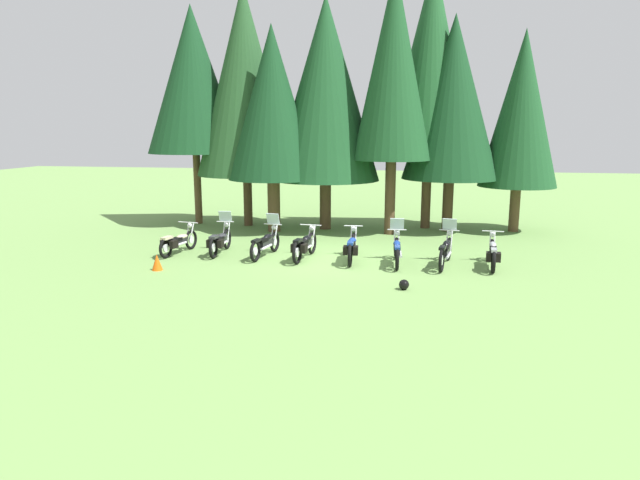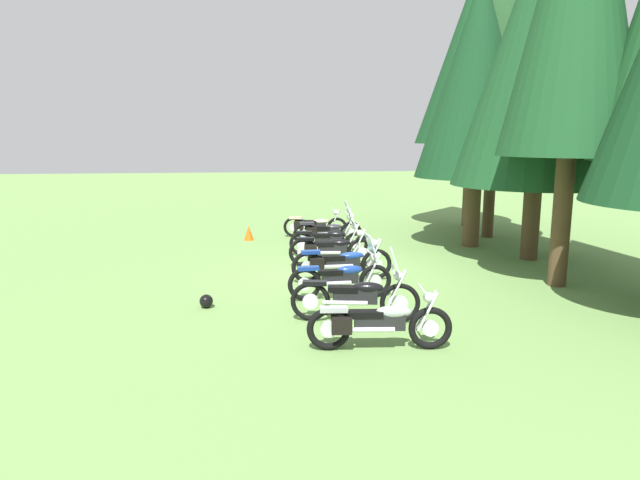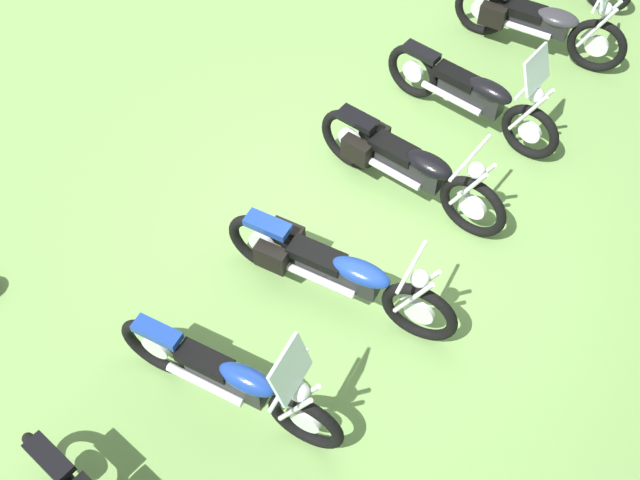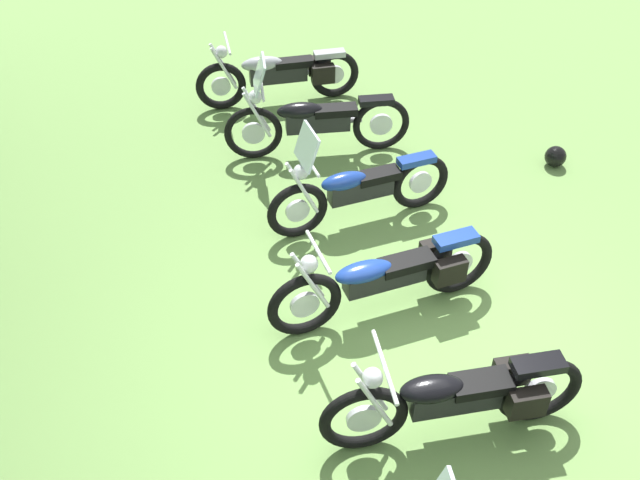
% 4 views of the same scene
% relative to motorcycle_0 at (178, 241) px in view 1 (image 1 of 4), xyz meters
% --- Properties ---
extents(ground_plane, '(80.00, 80.00, 0.00)m').
position_rel_motorcycle_0_xyz_m(ground_plane, '(5.16, -0.03, -0.43)').
color(ground_plane, '#6B934C').
extents(motorcycle_0, '(0.85, 2.15, 0.99)m').
position_rel_motorcycle_0_xyz_m(motorcycle_0, '(0.00, 0.00, 0.00)').
color(motorcycle_0, black).
rests_on(motorcycle_0, ground_plane).
extents(motorcycle_1, '(0.61, 2.20, 1.37)m').
position_rel_motorcycle_0_xyz_m(motorcycle_1, '(1.39, 0.27, 0.03)').
color(motorcycle_1, black).
rests_on(motorcycle_1, ground_plane).
extents(motorcycle_2, '(0.64, 2.25, 1.36)m').
position_rel_motorcycle_0_xyz_m(motorcycle_2, '(3.02, 0.14, 0.04)').
color(motorcycle_2, black).
rests_on(motorcycle_2, ground_plane).
extents(motorcycle_3, '(0.76, 2.28, 1.03)m').
position_rel_motorcycle_0_xyz_m(motorcycle_3, '(4.36, -0.02, 0.04)').
color(motorcycle_3, black).
rests_on(motorcycle_3, ground_plane).
extents(motorcycle_4, '(0.61, 2.42, 1.03)m').
position_rel_motorcycle_0_xyz_m(motorcycle_4, '(5.89, -0.00, 0.03)').
color(motorcycle_4, black).
rests_on(motorcycle_4, ground_plane).
extents(motorcycle_5, '(0.60, 2.23, 1.36)m').
position_rel_motorcycle_0_xyz_m(motorcycle_5, '(7.32, -0.19, 0.04)').
color(motorcycle_5, black).
rests_on(motorcycle_5, ground_plane).
extents(motorcycle_6, '(0.69, 2.37, 1.38)m').
position_rel_motorcycle_0_xyz_m(motorcycle_6, '(8.81, -0.14, 0.06)').
color(motorcycle_6, black).
rests_on(motorcycle_6, ground_plane).
extents(motorcycle_7, '(0.67, 2.34, 1.01)m').
position_rel_motorcycle_0_xyz_m(motorcycle_7, '(10.21, -0.08, 0.02)').
color(motorcycle_7, black).
rests_on(motorcycle_7, ground_plane).
extents(pine_tree_0, '(4.06, 4.06, 9.28)m').
position_rel_motorcycle_0_xyz_m(pine_tree_0, '(-1.70, 6.02, 5.75)').
color(pine_tree_0, brown).
rests_on(pine_tree_0, ground_plane).
extents(pine_tree_1, '(4.20, 4.20, 10.00)m').
position_rel_motorcycle_0_xyz_m(pine_tree_1, '(0.64, 5.88, 5.66)').
color(pine_tree_1, '#4C3823').
rests_on(pine_tree_1, ground_plane).
extents(pine_tree_2, '(3.62, 3.62, 8.17)m').
position_rel_motorcycle_0_xyz_m(pine_tree_2, '(2.11, 4.69, 4.70)').
color(pine_tree_2, brown).
rests_on(pine_tree_2, ground_plane).
extents(pine_tree_3, '(4.46, 4.46, 9.35)m').
position_rel_motorcycle_0_xyz_m(pine_tree_3, '(4.10, 5.60, 5.26)').
color(pine_tree_3, '#4C3823').
rests_on(pine_tree_3, ground_plane).
extents(pine_tree_4, '(3.05, 3.05, 10.16)m').
position_rel_motorcycle_0_xyz_m(pine_tree_4, '(6.83, 4.89, 6.09)').
color(pine_tree_4, '#4C3823').
rests_on(pine_tree_4, ground_plane).
extents(pine_tree_5, '(3.70, 3.70, 10.73)m').
position_rel_motorcycle_0_xyz_m(pine_tree_5, '(8.26, 6.59, 6.36)').
color(pine_tree_5, brown).
rests_on(pine_tree_5, ground_plane).
extents(pine_tree_6, '(3.87, 3.87, 8.55)m').
position_rel_motorcycle_0_xyz_m(pine_tree_6, '(9.14, 6.05, 4.90)').
color(pine_tree_6, '#42301E').
rests_on(pine_tree_6, ground_plane).
extents(pine_tree_7, '(3.09, 3.09, 7.98)m').
position_rel_motorcycle_0_xyz_m(pine_tree_7, '(11.84, 6.37, 4.47)').
color(pine_tree_7, brown).
rests_on(pine_tree_7, ground_plane).
extents(traffic_cone, '(0.32, 0.32, 0.48)m').
position_rel_motorcycle_0_xyz_m(traffic_cone, '(0.30, -2.18, -0.19)').
color(traffic_cone, '#EA590F').
rests_on(traffic_cone, ground_plane).
extents(dropped_helmet, '(0.27, 0.27, 0.27)m').
position_rel_motorcycle_0_xyz_m(dropped_helmet, '(7.62, -2.98, -0.29)').
color(dropped_helmet, black).
rests_on(dropped_helmet, ground_plane).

